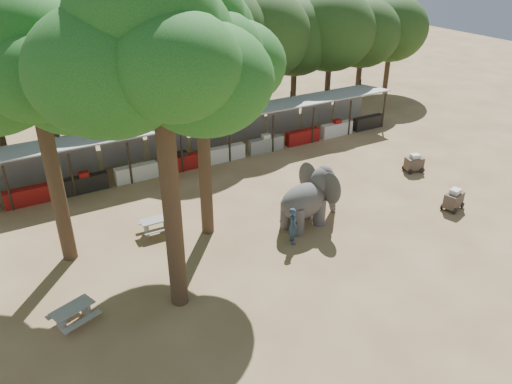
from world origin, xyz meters
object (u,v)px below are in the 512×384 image
elephant (310,197)px  picnic_table_near (73,313)px  yard_tree_center (151,53)px  cart_back (414,163)px  cart_front (454,199)px  yard_tree_left (26,65)px  picnic_table_far (156,224)px  yard_tree_back (193,43)px  handler (293,226)px

elephant → picnic_table_near: size_ratio=2.00×
yard_tree_center → cart_back: bearing=13.5°
picnic_table_near → cart_front: cart_front is taller
elephant → picnic_table_near: elephant is taller
yard_tree_left → cart_back: size_ratio=8.92×
elephant → cart_front: size_ratio=2.84×
yard_tree_left → yard_tree_center: bearing=-59.0°
yard_tree_left → picnic_table_far: 8.73m
yard_tree_back → picnic_table_far: (-1.98, 0.90, -8.09)m
yard_tree_center → picnic_table_far: 10.08m
picnic_table_near → cart_back: 20.13m
yard_tree_center → yard_tree_back: (3.00, 4.00, -0.67)m
handler → yard_tree_center: bearing=115.8°
cart_back → yard_tree_back: bearing=-166.1°
yard_tree_center → cart_front: size_ratio=9.37×
picnic_table_far → cart_back: 15.29m
picnic_table_near → cart_back: (19.85, 3.39, 0.05)m
yard_tree_center → picnic_table_far: yard_tree_center is taller
elephant → handler: size_ratio=2.08×
cart_front → elephant: bearing=145.6°
handler → cart_front: handler is taller
yard_tree_left → yard_tree_center: (3.00, -5.00, 1.01)m
cart_front → yard_tree_center: bearing=163.7°
elephant → picnic_table_far: size_ratio=2.56×
yard_tree_back → yard_tree_center: bearing=-126.9°
picnic_table_near → yard_tree_left: bearing=62.4°
yard_tree_center → yard_tree_back: size_ratio=1.06×
yard_tree_center → handler: size_ratio=6.87×
elephant → yard_tree_back: bearing=148.7°
yard_tree_back → handler: yard_tree_back is taller
yard_tree_center → cart_back: yard_tree_center is taller
yard_tree_back → elephant: size_ratio=3.12×
picnic_table_far → yard_tree_left: bearing=180.0°
yard_tree_left → handler: size_ratio=6.28×
picnic_table_far → elephant: bearing=-20.9°
yard_tree_left → picnic_table_far: size_ratio=7.75×
elephant → cart_back: size_ratio=2.95×
yard_tree_center → cart_front: bearing=-1.2°
yard_tree_left → elephant: (10.68, -2.85, -6.84)m
yard_tree_left → yard_tree_back: (6.00, -1.00, 0.34)m
elephant → picnic_table_far: elephant is taller
elephant → yard_tree_center: bearing=-174.1°
picnic_table_near → cart_back: bearing=-10.6°
elephant → handler: 2.02m
yard_tree_center → yard_tree_back: bearing=53.1°
yard_tree_left → picnic_table_far: bearing=-1.5°
picnic_table_far → cart_back: size_ratio=1.15×
picnic_table_far → cart_front: 14.65m
yard_tree_center → yard_tree_back: 5.04m
yard_tree_left → cart_front: 20.01m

